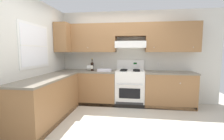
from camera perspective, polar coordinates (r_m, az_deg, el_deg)
The scene contains 9 objects.
ground_plane at distance 3.43m, azimuth -1.53°, elevation -18.20°, with size 7.04×7.04×0.00m, color beige.
wall_back at distance 4.61m, azimuth 6.64°, elevation 7.02°, with size 4.68×0.57×2.55m.
wall_left at distance 3.92m, azimuth -24.69°, elevation 4.58°, with size 0.47×4.00×2.55m.
counter_back_run at distance 4.44m, azimuth 3.93°, elevation -6.31°, with size 3.60×0.65×0.91m.
counter_left_run at distance 3.67m, azimuth -21.34°, elevation -9.47°, with size 0.63×1.91×0.91m.
stove at distance 4.44m, azimuth 6.30°, elevation -5.99°, with size 0.76×0.62×1.20m.
wine_bottle at distance 4.48m, azimuth -6.97°, elevation 1.43°, with size 0.08×0.09×0.34m.
bowl at distance 4.34m, azimuth -2.64°, elevation -0.18°, with size 0.36×0.22×0.06m.
paper_towel_roll at distance 4.63m, azimuth -7.93°, elevation 0.78°, with size 0.12×0.14×0.14m.
Camera 1 is at (0.51, -3.08, 1.44)m, focal length 26.05 mm.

